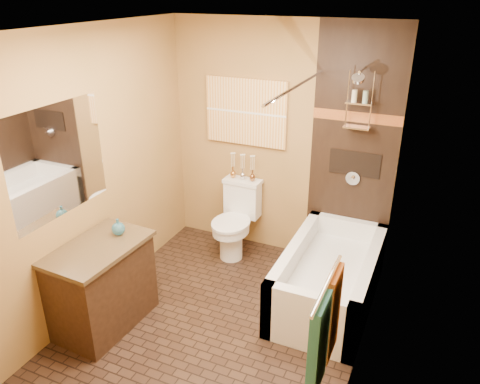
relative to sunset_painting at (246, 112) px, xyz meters
The scene contains 23 objects.
floor 2.17m from the sunset_painting, 75.86° to the right, with size 3.00×3.00×0.00m, color black.
wall_left 1.72m from the sunset_painting, 119.32° to the right, with size 0.02×3.00×2.50m, color #A67540.
wall_right 2.18m from the sunset_painting, 43.19° to the right, with size 0.02×3.00×2.50m, color #A67540.
wall_back 0.48m from the sunset_painting, ahead, with size 2.40×0.02×2.50m, color #A67540.
wall_front 3.01m from the sunset_painting, 82.88° to the right, with size 2.40×0.02×2.50m, color #A67540.
ceiling 1.79m from the sunset_painting, 75.86° to the right, with size 3.00×3.00×0.00m, color silver.
alcove_tile_back 1.19m from the sunset_painting, ahead, with size 0.85×0.01×2.50m, color black.
alcove_tile_right 1.75m from the sunset_painting, 24.93° to the right, with size 0.01×1.50×2.50m, color black.
mosaic_band_back 1.15m from the sunset_painting, ahead, with size 0.85×0.01×0.10m, color maroon.
mosaic_band_right 1.71m from the sunset_painting, 25.07° to the right, with size 0.01×1.50×0.10m, color maroon.
alcove_niche 1.24m from the sunset_painting, ahead, with size 0.50×0.01×0.25m, color black.
shower_fixtures 1.18m from the sunset_painting, ahead, with size 0.24×0.33×1.16m.
curtain_rod 1.16m from the sunset_painting, 43.22° to the right, with size 0.03×0.03×1.55m, color silver.
towel_bar 2.95m from the sunset_painting, 58.93° to the right, with size 0.02×0.02×0.55m, color silver.
towel_teal 3.09m from the sunset_painting, 60.02° to the right, with size 0.05×0.22×0.52m, color #1D5760.
towel_rust 2.87m from the sunset_painting, 57.40° to the right, with size 0.05×0.22×0.52m, color brown.
sunset_painting is the anchor object (origin of this frame).
vanity_mirror 2.01m from the sunset_painting, 113.95° to the right, with size 0.01×1.00×0.90m, color white.
bathtub 1.91m from the sunset_painting, 31.75° to the right, with size 0.80×1.50×0.55m.
toilet 1.17m from the sunset_painting, 90.00° to the right, with size 0.42×0.61×0.82m.
vanity 2.24m from the sunset_painting, 106.74° to the right, with size 0.59×0.92×0.79m.
teal_bottle 1.82m from the sunset_painting, 107.43° to the right, with size 0.12×0.12×0.18m, color #29697D, non-canonical shape.
bud_vases 0.58m from the sunset_painting, 90.00° to the right, with size 0.29×0.06×0.29m.
Camera 1 is at (1.53, -2.94, 2.78)m, focal length 35.00 mm.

